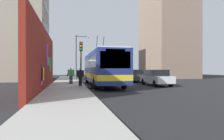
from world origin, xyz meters
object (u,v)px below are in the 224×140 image
Objects in this scene: parked_car_navy at (124,74)px; traffic_light at (81,56)px; street_lamp at (78,54)px; parked_car_dark_gray at (136,75)px; parked_car_champagne at (115,73)px; parked_car_white at (156,77)px; pedestrian_at_curb at (80,75)px; city_bus at (102,67)px; pedestrian_midblock at (71,74)px.

parked_car_navy is 1.02× the size of traffic_light.
street_lamp is (-2.01, 7.22, 2.96)m from parked_car_navy.
parked_car_dark_gray is 12.30m from parked_car_champagne.
parked_car_champagne is at bearing -21.98° from traffic_light.
parked_car_white is 7.63m from traffic_light.
parked_car_dark_gray is (6.11, -0.00, 0.00)m from parked_car_white.
parked_car_dark_gray is 1.10× the size of parked_car_navy.
parked_car_navy is at bearing 0.00° from parked_car_dark_gray.
pedestrian_at_curb is at bearing 131.47° from parked_car_dark_gray.
pedestrian_at_curb is at bearing 93.59° from parked_car_white.
parked_car_navy is (12.25, 0.00, -0.00)m from parked_car_white.
parked_car_navy is (6.14, 0.00, -0.00)m from parked_car_dark_gray.
pedestrian_at_curb reaches higher than parked_car_champagne.
traffic_light is at bearing 112.41° from city_bus.
traffic_light reaches higher than parked_car_champagne.
city_bus reaches higher than pedestrian_midblock.
pedestrian_midblock is at bearing 172.78° from street_lamp.
street_lamp is (8.12, -1.03, 2.67)m from pedestrian_midblock.
parked_car_white is 1.09× the size of parked_car_champagne.
traffic_light is at bearing 88.41° from parked_car_white.
city_bus reaches higher than traffic_light.
pedestrian_at_curb is (-0.47, 7.45, 0.25)m from parked_car_white.
street_lamp is at bearing 138.54° from parked_car_champagne.
pedestrian_at_curb is at bearing 124.75° from city_bus.
street_lamp is (10.25, 7.22, 2.96)m from parked_car_white.
street_lamp is (9.15, 2.02, 1.95)m from city_bus.
city_bus is at bearing -167.59° from street_lamp.
parked_car_white is 0.99× the size of parked_car_dark_gray.
parked_car_white is 6.11m from parked_car_dark_gray.
parked_car_champagne is 18.26m from pedestrian_midblock.
traffic_light is (-18.21, 7.35, 2.04)m from parked_car_champagne.
parked_car_navy is (11.16, -5.20, -1.01)m from city_bus.
city_bus is 6.96× the size of pedestrian_midblock.
traffic_light is at bearing 128.80° from parked_car_dark_gray.
pedestrian_at_curb is 2.71m from pedestrian_midblock.
city_bus is 1.84× the size of street_lamp.
city_bus is 2.54m from traffic_light.
city_bus is 3.29m from pedestrian_midblock.
parked_car_navy is 14.26m from traffic_light.
pedestrian_at_curb is (-12.72, 7.45, 0.25)m from parked_car_navy.
pedestrian_midblock is at bearing 140.87° from parked_car_navy.
parked_car_navy is 1.00× the size of parked_car_champagne.
pedestrian_midblock is (-10.13, 8.25, 0.29)m from parked_car_navy.
parked_car_champagne is at bearing -21.52° from pedestrian_at_curb.
parked_car_navy is 2.56× the size of pedestrian_at_curb.
city_bus is 2.81× the size of parked_car_navy.
parked_car_navy is 14.74m from pedestrian_at_curb.
pedestrian_midblock is 2.74m from traffic_light.
traffic_light is (-0.89, 2.15, 1.03)m from city_bus.
parked_car_dark_gray is at bearing -64.16° from pedestrian_midblock.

